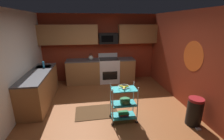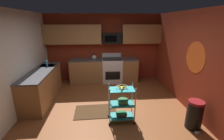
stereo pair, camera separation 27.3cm
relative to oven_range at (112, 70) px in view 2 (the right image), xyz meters
The scene contains 17 objects.
floor 2.18m from the oven_range, 98.50° to the right, with size 4.40×4.80×0.04m, color brown.
wall_back 0.94m from the oven_range, 133.95° to the left, with size 4.52×0.06×2.60m, color maroon.
wall_left 3.40m from the oven_range, 140.41° to the right, with size 0.06×4.80×2.60m, color silver.
wall_right 2.96m from the oven_range, 47.68° to the right, with size 0.06×4.80×2.60m, color maroon.
wall_flower_decal 3.11m from the oven_range, 50.35° to the right, with size 0.78×0.78×0.00m, color #E5591E.
counter_run 1.33m from the oven_range, 152.22° to the right, with size 3.50×2.74×0.92m.
oven_range is the anchor object (origin of this frame).
upper_cabinets 1.43m from the oven_range, 161.15° to the left, with size 4.40×0.33×0.70m.
microwave 1.23m from the oven_range, 90.26° to the left, with size 0.70×0.39×0.40m.
rolling_cart 2.65m from the oven_range, 89.87° to the right, with size 0.64×0.36×0.91m.
fruit_bowl 2.68m from the oven_range, 89.87° to the right, with size 0.27×0.27×0.07m.
mixing_bowl_large 2.65m from the oven_range, 89.14° to the right, with size 0.25×0.25×0.11m.
book_stack 2.67m from the oven_range, 89.87° to the right, with size 0.25×0.18×0.09m.
kettle 0.86m from the oven_range, behind, with size 0.21×0.18×0.26m.
dish_soap_bottle 2.41m from the oven_range, 157.87° to the right, with size 0.06×0.06×0.20m, color #2D8CBF.
trash_can 3.42m from the oven_range, 62.39° to the right, with size 0.34×0.42×0.66m.
floor_rug 2.33m from the oven_range, 105.78° to the right, with size 1.10×0.70×0.01m, color #472D19.
Camera 2 is at (-0.17, -3.79, 2.29)m, focal length 25.08 mm.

